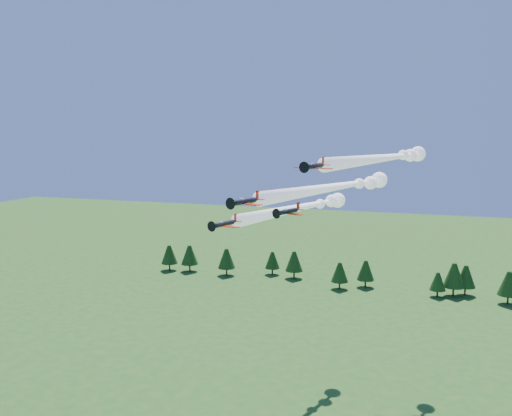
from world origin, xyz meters
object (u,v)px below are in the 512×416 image
(plane_right, at_px, (387,158))
(plane_slot, at_px, (288,212))
(plane_lead, at_px, (338,186))
(plane_left, at_px, (303,207))

(plane_right, distance_m, plane_slot, 30.42)
(plane_lead, distance_m, plane_slot, 17.74)
(plane_left, relative_size, plane_slot, 6.66)
(plane_left, distance_m, plane_slot, 23.96)
(plane_left, distance_m, plane_right, 21.15)
(plane_right, relative_size, plane_slot, 7.96)
(plane_left, bearing_deg, plane_right, 21.20)
(plane_lead, distance_m, plane_right, 13.58)
(plane_left, height_order, plane_slot, plane_slot)
(plane_left, xyz_separation_m, plane_right, (17.89, 1.15, 11.22))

